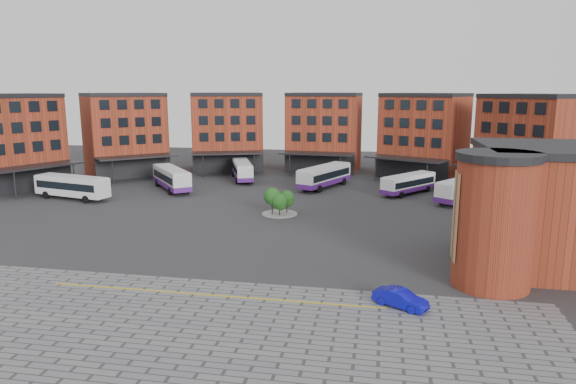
% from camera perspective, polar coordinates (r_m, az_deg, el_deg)
% --- Properties ---
extents(ground, '(160.00, 160.00, 0.00)m').
position_cam_1_polar(ground, '(53.00, -5.65, -5.43)').
color(ground, '#28282B').
rests_on(ground, ground).
extents(paving_zone, '(50.00, 22.00, 0.02)m').
position_cam_1_polar(paving_zone, '(33.12, -13.17, -16.39)').
color(paving_zone, slate).
rests_on(paving_zone, ground).
extents(yellow_line, '(26.00, 0.15, 0.02)m').
position_cam_1_polar(yellow_line, '(39.84, -8.51, -11.26)').
color(yellow_line, gold).
rests_on(yellow_line, paving_zone).
extents(main_building, '(94.14, 42.48, 14.60)m').
position_cam_1_polar(main_building, '(89.37, -1.88, 6.20)').
color(main_building, maroon).
rests_on(main_building, ground).
extents(east_building, '(17.40, 15.40, 10.60)m').
position_cam_1_polar(east_building, '(48.88, 27.38, -1.71)').
color(east_building, maroon).
rests_on(east_building, ground).
extents(tree_island, '(4.40, 4.40, 3.44)m').
position_cam_1_polar(tree_island, '(63.00, -0.97, -0.94)').
color(tree_island, gray).
rests_on(tree_island, ground).
extents(bus_a, '(11.96, 5.28, 3.30)m').
position_cam_1_polar(bus_a, '(78.28, -22.89, 0.67)').
color(bus_a, silver).
rests_on(bus_a, ground).
extents(bus_b, '(9.64, 11.11, 3.38)m').
position_cam_1_polar(bus_b, '(80.85, -12.82, 1.52)').
color(bus_b, silver).
rests_on(bus_b, ground).
extents(bus_c, '(6.44, 11.51, 3.19)m').
position_cam_1_polar(bus_c, '(87.75, -5.10, 2.45)').
color(bus_c, silver).
rests_on(bus_c, ground).
extents(bus_d, '(7.49, 12.31, 3.44)m').
position_cam_1_polar(bus_d, '(80.85, 4.08, 1.80)').
color(bus_d, silver).
rests_on(bus_d, ground).
extents(bus_e, '(8.29, 9.67, 2.93)m').
position_cam_1_polar(bus_e, '(77.85, 13.24, 0.94)').
color(bus_e, white).
rests_on(bus_e, ground).
extents(bus_f, '(8.82, 10.83, 3.23)m').
position_cam_1_polar(bus_f, '(74.68, 18.98, 0.31)').
color(bus_f, white).
rests_on(bus_f, ground).
extents(blue_car, '(4.12, 3.12, 1.30)m').
position_cam_1_polar(blue_car, '(38.10, 12.39, -11.48)').
color(blue_car, '#0D0EAE').
rests_on(blue_car, ground).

